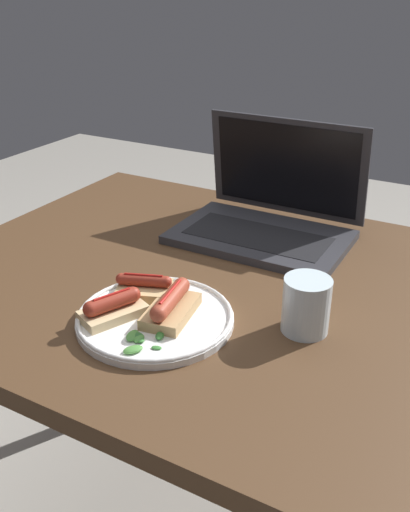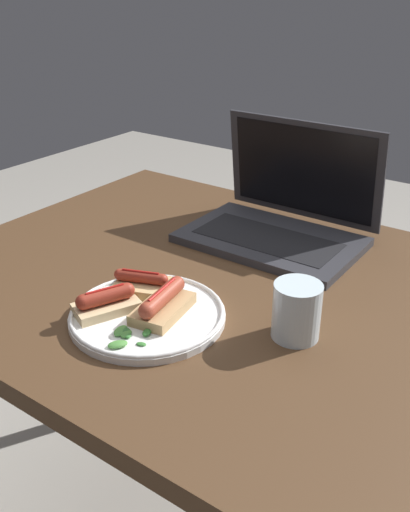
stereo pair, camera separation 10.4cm
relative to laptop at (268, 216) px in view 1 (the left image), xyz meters
The scene contains 8 objects.
desk 0.27m from the laptop, 84.78° to the right, with size 1.17×0.87×0.75m.
laptop is the anchor object (origin of this frame).
plate 0.42m from the laptop, 92.69° to the right, with size 0.26×0.26×0.02m.
sausage_toast_left 0.41m from the laptop, 89.56° to the right, with size 0.08×0.13×0.05m.
sausage_toast_middle 0.38m from the laptop, 101.25° to the right, with size 0.11×0.10×0.04m.
sausage_toast_right 0.46m from the laptop, 99.82° to the right, with size 0.10×0.12×0.05m.
salad_pile 0.50m from the laptop, 89.99° to the right, with size 0.07×0.08×0.01m.
drinking_glass 0.38m from the laptop, 57.38° to the right, with size 0.08×0.08×0.09m.
Camera 1 is at (0.42, -0.85, 1.27)m, focal length 40.00 mm.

